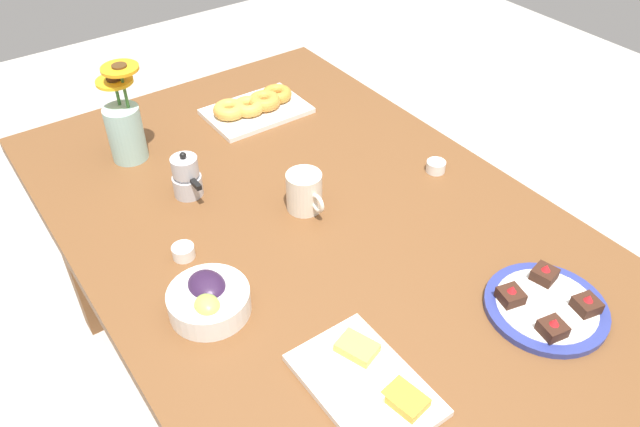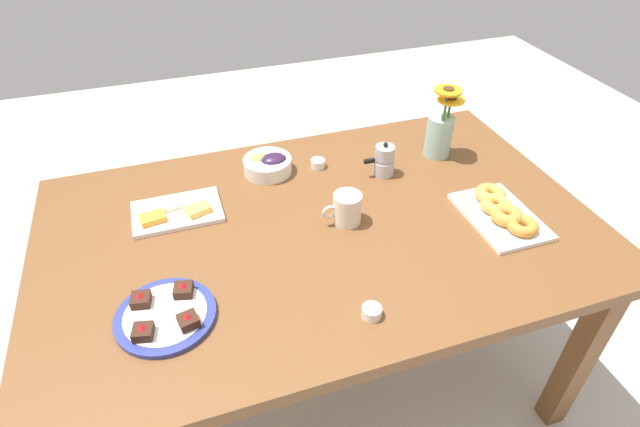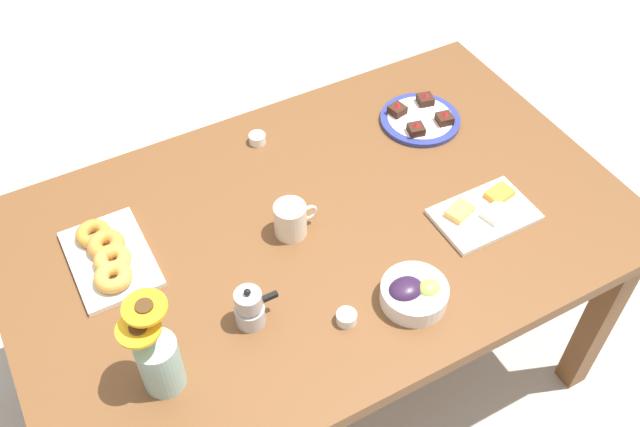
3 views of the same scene
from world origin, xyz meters
The scene contains 11 objects.
ground_plane centered at (0.00, 0.00, 0.00)m, with size 6.00×6.00×0.00m, color #B7B2A8.
dining_table centered at (0.00, 0.00, 0.65)m, with size 1.60×1.00×0.74m.
coffee_mug centered at (-0.08, 0.01, 0.79)m, with size 0.12×0.08×0.09m.
grape_bowl centered at (0.08, -0.32, 0.77)m, with size 0.16×0.16×0.07m.
cheese_platter centered at (0.39, -0.18, 0.75)m, with size 0.26×0.17×0.03m.
croissant_platter centered at (-0.52, 0.14, 0.76)m, with size 0.19×0.28×0.05m.
jam_cup_honey centered at (-0.01, 0.36, 0.76)m, with size 0.05×0.05×0.03m.
jam_cup_berry centered at (-0.09, -0.29, 0.76)m, with size 0.05×0.05×0.03m.
dessert_plate centered at (0.46, 0.22, 0.75)m, with size 0.24×0.24×0.05m.
flower_vase centered at (-0.51, -0.24, 0.83)m, with size 0.11×0.11×0.26m.
moka_pot centered at (-0.28, -0.19, 0.79)m, with size 0.11×0.07×0.12m.
Camera 2 is at (0.35, 1.06, 1.67)m, focal length 28.00 mm.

